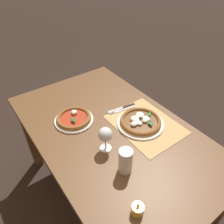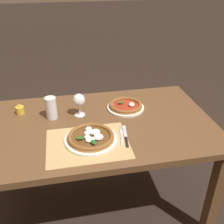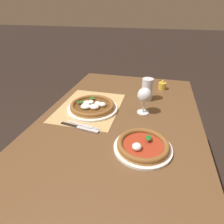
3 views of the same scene
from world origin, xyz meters
name	(u,v)px [view 2 (image 2 of 3)]	position (x,y,z in m)	size (l,w,h in m)	color
ground_plane	(102,204)	(0.00, 0.00, 0.00)	(24.00, 24.00, 0.00)	black
dining_table	(100,136)	(0.00, 0.00, 0.64)	(1.44, 0.87, 0.74)	brown
paper_placemat	(88,143)	(-0.10, -0.20, 0.74)	(0.46, 0.36, 0.00)	tan
pizza_near	(91,137)	(-0.07, -0.18, 0.76)	(0.30, 0.30, 0.05)	silver
pizza_far	(126,106)	(0.21, 0.15, 0.76)	(0.25, 0.25, 0.05)	silver
wine_glass	(79,101)	(-0.11, 0.12, 0.85)	(0.08, 0.08, 0.16)	silver
pint_glass	(51,108)	(-0.29, 0.12, 0.81)	(0.07, 0.07, 0.15)	silver
fork	(122,135)	(0.11, -0.17, 0.75)	(0.06, 0.20, 0.00)	#B7B7BC
knife	(126,136)	(0.13, -0.18, 0.75)	(0.05, 0.22, 0.01)	black
votive_candle	(20,110)	(-0.50, 0.22, 0.76)	(0.06, 0.06, 0.07)	gold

